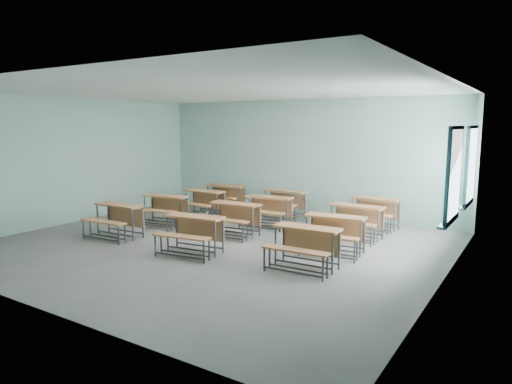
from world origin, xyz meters
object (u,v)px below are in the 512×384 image
Objects in this scene: desk_unit_r2c1 at (267,207)px; desk_unit_r3c1 at (283,199)px; desk_unit_r2c0 at (202,200)px; desk_unit_r3c0 at (224,193)px; desk_unit_r1c2 at (334,229)px; desk_unit_r0c1 at (192,229)px; desk_unit_r1c0 at (163,205)px; desk_unit_r0c2 at (304,241)px; desk_unit_r0c0 at (116,216)px; desk_unit_r2c2 at (355,217)px; desk_unit_r1c1 at (233,214)px; desk_unit_r3c2 at (374,208)px.

desk_unit_r2c1 and desk_unit_r3c1 have the same top height.
desk_unit_r2c0 is 1.24m from desk_unit_r3c0.
desk_unit_r2c0 is at bearing 157.32° from desk_unit_r1c2.
desk_unit_r0c1 and desk_unit_r1c0 have the same top height.
desk_unit_r3c1 is (-0.22, 4.06, 0.00)m from desk_unit_r0c1.
desk_unit_r0c2 is 0.96× the size of desk_unit_r3c0.
desk_unit_r2c2 is at bearing 28.48° from desk_unit_r0c0.
desk_unit_r0c0 is 3.97m from desk_unit_r3c0.
desk_unit_r0c2 and desk_unit_r2c1 have the same top height.
desk_unit_r2c2 is (2.28, -0.03, 0.00)m from desk_unit_r2c1.
desk_unit_r0c2 and desk_unit_r3c0 have the same top height.
desk_unit_r1c1 is 0.96× the size of desk_unit_r2c1.
desk_unit_r3c0 is at bearing 110.66° from desk_unit_r0c1.
desk_unit_r3c0 is at bearing 145.02° from desk_unit_r2c1.
desk_unit_r2c0 is 0.96× the size of desk_unit_r3c0.
desk_unit_r2c0 is at bearing -178.78° from desk_unit_r2c2.
desk_unit_r0c0 and desk_unit_r0c1 have the same top height.
desk_unit_r1c0 is 1.06× the size of desk_unit_r2c0.
desk_unit_r1c2 is 1.00× the size of desk_unit_r3c0.
desk_unit_r1c0 is at bearing -164.00° from desk_unit_r2c2.
desk_unit_r2c0 is at bearing 144.87° from desk_unit_r1c1.
desk_unit_r0c2 is 1.00× the size of desk_unit_r2c0.
desk_unit_r0c2 is 1.01× the size of desk_unit_r2c2.
desk_unit_r2c0 is at bearing -88.60° from desk_unit_r3c0.
desk_unit_r0c0 is 1.01× the size of desk_unit_r3c1.
desk_unit_r0c0 is 1.01× the size of desk_unit_r0c2.
desk_unit_r0c0 and desk_unit_r0c2 have the same top height.
desk_unit_r2c0 is (0.27, 1.21, 0.00)m from desk_unit_r1c0.
desk_unit_r2c1 is (2.31, 1.24, 0.00)m from desk_unit_r1c0.
desk_unit_r0c0 is at bearing -97.07° from desk_unit_r3c0.
desk_unit_r2c2 is 1.22m from desk_unit_r3c2.
desk_unit_r2c2 is (2.45, 1.20, 0.00)m from desk_unit_r1c1.
desk_unit_r2c2 is at bearing 86.71° from desk_unit_r1c2.
desk_unit_r1c1 and desk_unit_r3c0 have the same top height.
desk_unit_r0c2 is 2.53m from desk_unit_r2c2.
desk_unit_r0c1 is at bearing -85.59° from desk_unit_r3c1.
desk_unit_r3c2 is (-0.03, 2.56, 0.00)m from desk_unit_r1c2.
desk_unit_r0c1 is at bearing -127.70° from desk_unit_r2c2.
desk_unit_r2c2 and desk_unit_r3c2 have the same top height.
desk_unit_r0c1 and desk_unit_r1c1 have the same top height.
desk_unit_r0c1 is 1.06× the size of desk_unit_r3c1.
desk_unit_r0c0 is at bearing 169.98° from desk_unit_r0c1.
desk_unit_r2c1 is at bearing 82.18° from desk_unit_r0c1.
desk_unit_r0c0 is 1.00× the size of desk_unit_r1c1.
desk_unit_r2c1 is at bearing -147.98° from desk_unit_r3c2.
desk_unit_r2c0 is 0.95× the size of desk_unit_r2c1.
desk_unit_r1c1 is 2.42m from desk_unit_r3c1.
desk_unit_r3c2 is at bearing 52.58° from desk_unit_r0c1.
desk_unit_r1c0 is at bearing 137.27° from desk_unit_r0c1.
desk_unit_r0c2 is at bearing 0.22° from desk_unit_r0c0.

